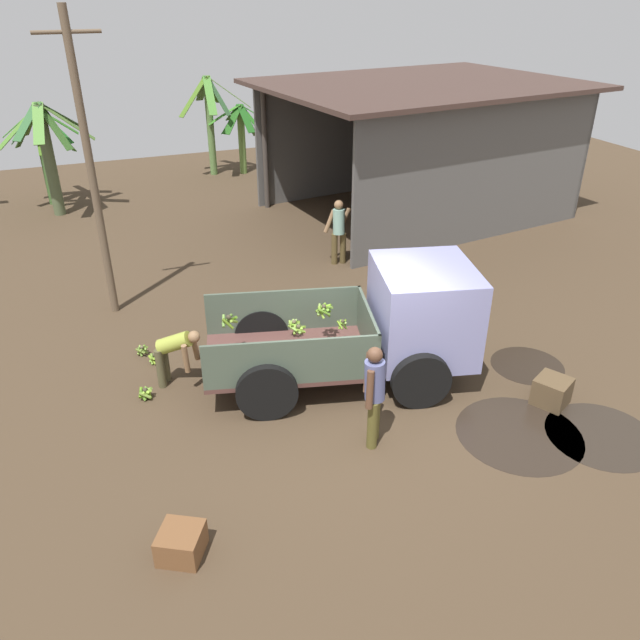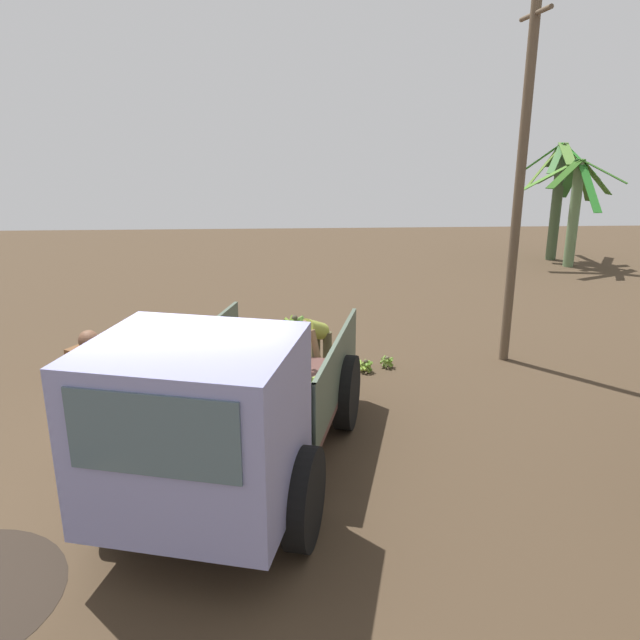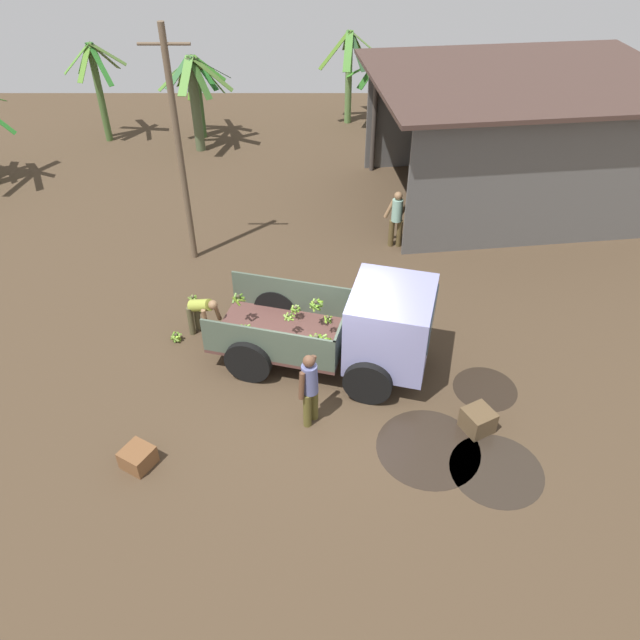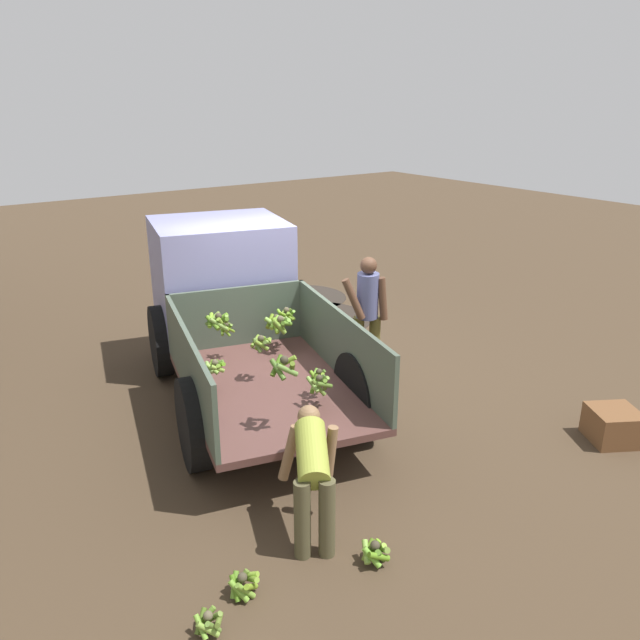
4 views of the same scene
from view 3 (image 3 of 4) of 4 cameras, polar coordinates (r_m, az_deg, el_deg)
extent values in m
plane|color=#453524|center=(12.91, 0.86, -5.88)|extent=(36.00, 36.00, 0.00)
cylinder|color=black|center=(13.25, 14.85, -6.10)|extent=(1.30, 1.30, 0.01)
cylinder|color=#2C241C|center=(11.86, 15.83, -13.08)|extent=(1.68, 1.68, 0.01)
cylinder|color=#2B221A|center=(11.92, 9.86, -11.47)|extent=(1.92, 1.92, 0.01)
cube|color=brown|center=(13.29, -3.56, -1.36)|extent=(3.13, 2.44, 0.08)
cube|color=#4A5849|center=(13.69, -2.53, 2.30)|extent=(2.69, 0.74, 0.78)
cube|color=#4A5849|center=(12.39, -4.84, -2.32)|extent=(2.69, 0.74, 0.78)
cube|color=#4A5849|center=(12.74, 2.21, -0.85)|extent=(0.50, 1.76, 0.78)
cube|color=#888AC0|center=(12.44, 6.46, -0.43)|extent=(1.98, 2.11, 1.55)
cube|color=#4C606B|center=(12.20, 10.26, 0.12)|extent=(0.38, 1.38, 0.68)
cylinder|color=black|center=(13.67, 5.89, -0.44)|extent=(1.00, 0.46, 0.98)
cylinder|color=black|center=(12.27, 4.39, -5.74)|extent=(1.00, 0.46, 0.98)
cylinder|color=black|center=(14.12, -4.03, 1.13)|extent=(1.00, 0.46, 0.98)
cylinder|color=black|center=(12.77, -6.58, -3.78)|extent=(1.00, 0.46, 0.98)
sphere|color=brown|center=(13.46, -2.26, 1.17)|extent=(0.08, 0.08, 0.08)
cylinder|color=#7CA934|center=(13.47, -2.42, 0.86)|extent=(0.14, 0.14, 0.15)
cylinder|color=#68A725|center=(13.43, -2.27, 0.86)|extent=(0.17, 0.05, 0.10)
cylinder|color=#5B8132|center=(13.44, -2.06, 0.91)|extent=(0.15, 0.15, 0.11)
cylinder|color=olive|center=(13.48, -2.01, 0.97)|extent=(0.06, 0.16, 0.13)
cylinder|color=olive|center=(13.52, -2.05, 1.06)|extent=(0.13, 0.16, 0.14)
cylinder|color=#779B45|center=(13.54, -2.24, 1.21)|extent=(0.17, 0.05, 0.11)
cylinder|color=#82AF42|center=(13.53, -2.40, 1.15)|extent=(0.17, 0.13, 0.12)
cylinder|color=#82A43E|center=(13.50, -2.53, 1.02)|extent=(0.06, 0.17, 0.12)
sphere|color=#463F2D|center=(12.99, -6.83, -0.65)|extent=(0.07, 0.07, 0.07)
cylinder|color=#85AC45|center=(12.99, -6.73, -1.08)|extent=(0.17, 0.10, 0.18)
cylinder|color=#537230|center=(13.01, -6.58, -1.00)|extent=(0.11, 0.17, 0.19)
cylinder|color=#568020|center=(13.05, -6.57, -0.86)|extent=(0.12, 0.16, 0.19)
cylinder|color=#7DA644|center=(13.08, -6.78, -0.61)|extent=(0.20, 0.05, 0.13)
cylinder|color=olive|center=(13.07, -6.97, -0.83)|extent=(0.14, 0.15, 0.19)
cylinder|color=#587B2B|center=(13.02, -7.18, -0.82)|extent=(0.05, 0.21, 0.12)
cylinder|color=#527920|center=(13.00, -6.97, -1.07)|extent=(0.16, 0.13, 0.18)
sphere|color=#453E2D|center=(12.96, 0.76, 0.27)|extent=(0.07, 0.07, 0.07)
cylinder|color=olive|center=(13.03, 0.60, 0.11)|extent=(0.11, 0.12, 0.15)
cylinder|color=olive|center=(12.98, 0.50, 0.04)|extent=(0.08, 0.16, 0.12)
cylinder|color=#587B28|center=(12.97, 0.79, -0.10)|extent=(0.13, 0.05, 0.15)
cylinder|color=#7CA53B|center=(13.00, 0.95, -0.01)|extent=(0.07, 0.13, 0.15)
cylinder|color=olive|center=(13.04, 0.85, 0.19)|extent=(0.15, 0.09, 0.14)
sphere|color=brown|center=(12.46, -0.34, -1.50)|extent=(0.09, 0.09, 0.09)
cylinder|color=#77AF32|center=(12.53, 0.00, -1.60)|extent=(0.15, 0.21, 0.15)
cylinder|color=olive|center=(12.56, -0.27, -1.59)|extent=(0.20, 0.09, 0.19)
cylinder|color=olive|center=(12.55, -0.54, -1.67)|extent=(0.17, 0.17, 0.20)
cylinder|color=#5E902B|center=(12.46, -0.70, -1.79)|extent=(0.15, 0.22, 0.13)
cylinder|color=#70A538|center=(12.45, -0.33, -1.98)|extent=(0.20, 0.06, 0.18)
cylinder|color=olive|center=(12.48, -0.10, -1.91)|extent=(0.17, 0.18, 0.19)
sphere|color=#433C2B|center=(13.00, -0.38, 1.65)|extent=(0.08, 0.08, 0.08)
cylinder|color=#7DA333|center=(13.04, -0.63, 1.27)|extent=(0.11, 0.18, 0.21)
cylinder|color=#527B21|center=(12.97, -0.54, 1.23)|extent=(0.23, 0.13, 0.14)
cylinder|color=olive|center=(13.01, -0.28, 1.17)|extent=(0.18, 0.11, 0.21)
cylinder|color=#68A228|center=(13.00, -0.06, 1.29)|extent=(0.16, 0.21, 0.16)
cylinder|color=olive|center=(13.05, 0.02, 1.56)|extent=(0.12, 0.23, 0.13)
cylinder|color=#6EA024|center=(13.09, -0.15, 1.68)|extent=(0.22, 0.17, 0.13)
cylinder|color=#537C1E|center=(13.11, -0.46, 1.67)|extent=(0.23, 0.10, 0.15)
cylinder|color=olive|center=(13.08, -0.70, 1.51)|extent=(0.15, 0.21, 0.17)
sphere|color=#4C4431|center=(12.92, -2.84, 0.46)|extent=(0.08, 0.08, 0.08)
cylinder|color=olive|center=(12.98, -3.08, 0.33)|extent=(0.11, 0.17, 0.14)
cylinder|color=olive|center=(12.91, -3.09, 0.19)|extent=(0.15, 0.17, 0.10)
cylinder|color=#84AD35|center=(12.90, -2.79, 0.10)|extent=(0.18, 0.08, 0.13)
cylinder|color=#75A72B|center=(12.95, -2.63, 0.16)|extent=(0.09, 0.15, 0.17)
cylinder|color=olive|center=(12.97, -2.55, 0.41)|extent=(0.13, 0.18, 0.11)
cylinder|color=olive|center=(13.00, -2.85, 0.35)|extent=(0.16, 0.07, 0.16)
sphere|color=brown|center=(12.30, 0.28, -1.87)|extent=(0.08, 0.08, 0.08)
cylinder|color=#597D19|center=(12.37, -0.01, -1.93)|extent=(0.14, 0.18, 0.13)
cylinder|color=#7CAA33|center=(12.32, 0.01, -2.21)|extent=(0.11, 0.17, 0.16)
cylinder|color=#72AB37|center=(12.29, 0.27, -2.32)|extent=(0.18, 0.05, 0.16)
cylinder|color=#577425|center=(12.33, 0.50, -2.24)|extent=(0.11, 0.15, 0.18)
cylinder|color=olive|center=(12.35, 0.60, -2.03)|extent=(0.09, 0.19, 0.15)
cylinder|color=#6AA628|center=(12.39, 0.30, -1.81)|extent=(0.20, 0.05, 0.12)
sphere|color=#4B4431|center=(12.46, 0.34, -1.70)|extent=(0.09, 0.09, 0.09)
cylinder|color=#7EA347|center=(12.45, 0.28, -2.20)|extent=(0.22, 0.09, 0.19)
cylinder|color=olive|center=(12.46, 0.68, -2.06)|extent=(0.17, 0.22, 0.15)
cylinder|color=#5D7F1B|center=(12.54, 0.65, -1.74)|extent=(0.18, 0.21, 0.16)
cylinder|color=#75A63E|center=(12.56, 0.18, -1.62)|extent=(0.23, 0.14, 0.14)
cylinder|color=#7AA82F|center=(12.51, 0.05, -2.04)|extent=(0.07, 0.19, 0.21)
sphere|color=#403929|center=(13.19, -7.50, 2.16)|extent=(0.08, 0.08, 0.08)
cylinder|color=olive|center=(13.17, -7.21, 1.80)|extent=(0.18, 0.20, 0.16)
cylinder|color=#4E781B|center=(13.25, -7.15, 2.01)|extent=(0.15, 0.21, 0.18)
cylinder|color=#4D7227|center=(13.30, -7.48, 2.11)|extent=(0.21, 0.08, 0.18)
cylinder|color=olive|center=(13.26, -7.82, 1.99)|extent=(0.11, 0.23, 0.16)
cylinder|color=#58751C|center=(13.19, -7.65, 1.70)|extent=(0.20, 0.14, 0.20)
sphere|color=#443D2C|center=(12.89, -6.09, -1.10)|extent=(0.07, 0.07, 0.07)
cylinder|color=olive|center=(12.91, -6.20, -1.42)|extent=(0.12, 0.11, 0.15)
cylinder|color=#587F31|center=(12.90, -5.94, -1.41)|extent=(0.13, 0.12, 0.14)
cylinder|color=olive|center=(12.93, -5.83, -1.19)|extent=(0.10, 0.16, 0.12)
cylinder|color=olive|center=(12.96, -6.05, -1.07)|extent=(0.16, 0.04, 0.11)
cylinder|color=#79A623|center=(12.93, -6.35, -1.16)|extent=(0.09, 0.16, 0.09)
cube|color=#585655|center=(21.53, 26.98, 14.73)|extent=(0.80, 5.53, 3.59)
cube|color=#585655|center=(22.09, 14.70, 18.09)|extent=(7.66, 1.07, 3.59)
cube|color=#585655|center=(17.49, 20.54, 11.53)|extent=(7.66, 1.07, 3.59)
cube|color=#412E27|center=(19.14, 18.42, 20.28)|extent=(9.24, 7.38, 0.12)
cylinder|color=#3F3833|center=(20.89, 4.99, 17.99)|extent=(0.16, 0.16, 3.59)
cylinder|color=#3F3833|center=(16.37, 8.49, 11.76)|extent=(0.16, 0.16, 3.59)
cylinder|color=brown|center=(15.75, -12.69, 14.66)|extent=(0.15, 0.15, 5.83)
cylinder|color=brown|center=(14.97, -14.09, 23.29)|extent=(1.15, 0.07, 0.07)
cylinder|color=#4F5B3B|center=(22.85, -11.31, 18.67)|extent=(0.33, 0.33, 3.16)
cube|color=#486B29|center=(22.33, -9.91, 21.34)|extent=(1.38, 0.45, 1.09)
cube|color=#2E5327|center=(22.79, -10.02, 21.84)|extent=(1.29, 1.03, 0.96)
cube|color=#405327|center=(22.92, -11.39, 22.02)|extent=(0.37, 1.00, 0.78)
cube|color=#506D2F|center=(22.82, -12.24, 21.57)|extent=(0.68, 0.72, 0.98)
cube|color=#325E2F|center=(22.69, -12.79, 21.24)|extent=(0.92, 0.37, 1.10)
cube|color=#2F5C30|center=(22.20, -12.82, 21.20)|extent=(0.92, 0.96, 0.87)
cube|color=#528536|center=(21.86, -12.19, 21.00)|extent=(0.41, 1.40, 0.88)
cube|color=#386426|center=(22.20, -10.95, 20.92)|extent=(0.80, 0.79, 1.24)
cylinder|color=#5A7D40|center=(24.97, 2.63, 21.15)|extent=(0.25, 0.25, 3.30)
cube|color=#587A38|center=(24.59, 4.53, 23.63)|extent=(1.45, 0.39, 1.09)
cube|color=#395C1C|center=(24.92, 3.32, 23.98)|extent=(0.69, 0.72, 0.99)
cube|color=#456534|center=(25.12, 2.55, 24.17)|extent=(0.37, 1.05, 0.95)
cube|color=#467E26|center=(24.76, 1.59, 23.66)|extent=(0.96, 0.47, 1.21)
cube|color=#44681D|center=(24.37, 1.35, 23.44)|extent=(1.20, 0.78, 1.20)
cube|color=#457B2E|center=(24.00, 2.59, 23.35)|extent=(0.41, 1.38, 1.07)
cube|color=#2D522C|center=(24.29, 3.39, 23.34)|extent=(0.68, 0.93, 1.20)
cylinder|color=#3F622E|center=(24.03, -11.09, 19.25)|extent=(0.33, 0.33, 2.83)
cube|color=#2B691B|center=(23.59, -10.09, 21.74)|extent=(1.08, 0.34, 0.82)
cube|color=#42782D|center=(24.03, -10.11, 21.20)|extent=(0.99, 0.79, 1.48)
cube|color=#328121|center=(24.20, -11.33, 22.19)|extent=(0.29, 1.08, 0.68)
cube|color=#355924|center=(24.08, -12.18, 21.35)|extent=(0.89, 0.73, 1.20)
cube|color=#346A24|center=(23.83, -12.74, 21.62)|extent=(1.07, 0.25, 0.79)
cube|color=#457227|center=(23.49, -13.04, 21.12)|extent=(1.29, 0.95, 0.96)
cube|color=#446F1E|center=(23.19, -11.62, 20.87)|extent=(0.24, 1.21, 1.13)
cube|color=#236B22|center=(23.35, -10.49, 21.32)|extent=(0.96, 0.85, 0.97)
cylinder|color=olive|center=(24.94, 5.15, 19.87)|extent=(0.25, 0.25, 2.35)
cube|color=#2E6D23|center=(24.67, 7.15, 21.34)|extent=(1.55, 0.47, 0.98)
cube|color=#4C6839|center=(25.04, 6.01, 21.36)|extent=(0.81, 0.71, 1.25)
cube|color=#2E5B28|center=(25.17, 4.94, 22.15)|extent=(0.40, 1.10, 0.71)
cube|color=#217722|center=(24.94, 4.52, 21.60)|extent=(0.71, 0.67, 1.05)
cube|color=#3D8729|center=(24.68, 3.87, 21.96)|extent=(1.16, 0.39, 0.64)
cube|color=#215318|center=(24.42, 4.46, 21.46)|extent=(0.87, 0.77, 0.87)
cube|color=#1C5117|center=(24.24, 5.50, 21.37)|extent=(0.37, 0.99, 0.80)
cube|color=#28701E|center=(24.41, 6.17, 21.12)|extent=(0.85, 0.89, 1.07)
cylinder|color=#44602E|center=(24.51, -19.47, 18.87)|extent=(0.24, 0.24, 3.33)
cube|color=#48662A|center=(24.05, -18.82, 22.04)|extent=(1.13, 0.45, 0.78)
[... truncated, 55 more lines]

